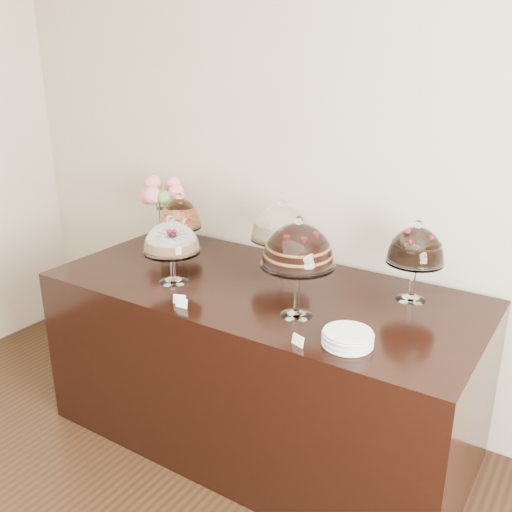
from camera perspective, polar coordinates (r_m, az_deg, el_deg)
The scene contains 12 objects.
wall_back at distance 3.08m, azimuth 10.46°, elevation 9.69°, with size 5.00×0.04×3.00m, color beige.
display_counter at distance 3.10m, azimuth 0.51°, elevation -10.74°, with size 2.20×1.00×0.90m, color black.
cake_stand_sugar_sponge at distance 2.91m, azimuth -8.47°, elevation 1.57°, with size 0.29×0.29×0.36m.
cake_stand_choco_layer at distance 2.48m, azimuth 4.23°, elevation 0.75°, with size 0.33×0.33×0.47m.
cake_stand_cheesecake at distance 3.01m, azimuth 2.58°, elevation 3.09°, with size 0.33×0.33×0.40m.
cake_stand_dark_choco at distance 2.76m, azimuth 15.70°, elevation 0.70°, with size 0.27×0.27×0.40m.
cake_stand_fruit_tart at distance 3.40m, azimuth -7.63°, elevation 3.98°, with size 0.25×0.25×0.35m.
flower_vase at distance 3.59m, azimuth -9.28°, elevation 5.59°, with size 0.34×0.30×0.39m.
plate_stack at distance 2.36m, azimuth 9.16°, elevation -8.13°, with size 0.20×0.20×0.06m.
price_card_left at distance 2.68m, azimuth -7.45°, elevation -4.68°, with size 0.06×0.01×0.04m, color white.
price_card_right at distance 2.34m, azimuth 4.21°, elevation -8.41°, with size 0.06×0.01×0.04m, color white.
price_card_extra at distance 2.72m, azimuth -7.67°, elevation -4.31°, with size 0.06×0.01×0.04m, color white.
Camera 1 is at (1.15, 0.20, 2.04)m, focal length 40.00 mm.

